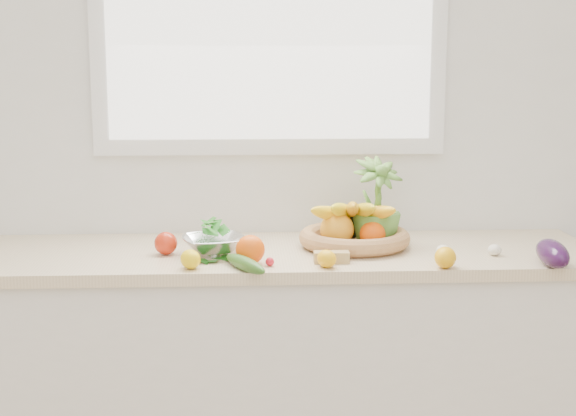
{
  "coord_description": "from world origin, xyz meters",
  "views": [
    {
      "loc": [
        -0.09,
        -0.75,
        1.53
      ],
      "look_at": [
        0.05,
        1.93,
        1.05
      ],
      "focal_mm": 50.0,
      "sensor_mm": 36.0,
      "label": 1
    }
  ],
  "objects": [
    {
      "name": "countertop",
      "position": [
        0.0,
        1.95,
        0.88
      ],
      "size": [
        2.24,
        0.62,
        0.04
      ],
      "primitive_type": "cube",
      "color": "beige",
      "rests_on": "counter_cabinet"
    },
    {
      "name": "potted_herb",
      "position": [
        0.36,
        2.0,
        1.05
      ],
      "size": [
        0.24,
        0.24,
        0.32
      ],
      "primitive_type": "imported",
      "rotation": [
        0.0,
        0.0,
        0.42
      ],
      "color": "#5B9335",
      "rests_on": "countertop"
    },
    {
      "name": "lemon_a",
      "position": [
        -0.27,
        1.7,
        0.93
      ],
      "size": [
        0.09,
        0.1,
        0.06
      ],
      "primitive_type": "ellipsoid",
      "rotation": [
        0.0,
        0.0,
        0.46
      ],
      "color": "yellow",
      "rests_on": "countertop"
    },
    {
      "name": "garlic_b",
      "position": [
        0.26,
        1.9,
        0.92
      ],
      "size": [
        0.06,
        0.06,
        0.04
      ],
      "primitive_type": "ellipsoid",
      "rotation": [
        0.0,
        0.0,
        -0.33
      ],
      "color": "white",
      "rests_on": "countertop"
    },
    {
      "name": "colander_with_spinach",
      "position": [
        -0.2,
        1.88,
        0.96
      ],
      "size": [
        0.25,
        0.25,
        0.11
      ],
      "color": "silver",
      "rests_on": "countertop"
    },
    {
      "name": "eggplant",
      "position": [
        0.87,
        1.67,
        0.94
      ],
      "size": [
        0.09,
        0.22,
        0.09
      ],
      "primitive_type": "ellipsoid",
      "rotation": [
        0.0,
        0.0,
        -0.03
      ],
      "color": "#2B0E33",
      "rests_on": "countertop"
    },
    {
      "name": "ginger",
      "position": [
        0.18,
        1.76,
        0.92
      ],
      "size": [
        0.11,
        0.05,
        0.04
      ],
      "primitive_type": "cube",
      "rotation": [
        0.0,
        0.0,
        -0.01
      ],
      "color": "tan",
      "rests_on": "countertop"
    },
    {
      "name": "garlic_a",
      "position": [
        0.74,
        1.83,
        0.92
      ],
      "size": [
        0.05,
        0.05,
        0.04
      ],
      "primitive_type": "ellipsoid",
      "rotation": [
        0.0,
        0.0,
        -0.1
      ],
      "color": "white",
      "rests_on": "countertop"
    },
    {
      "name": "orange_loose",
      "position": [
        -0.08,
        1.76,
        0.95
      ],
      "size": [
        0.1,
        0.1,
        0.09
      ],
      "primitive_type": "sphere",
      "rotation": [
        0.0,
        0.0,
        0.1
      ],
      "color": "#EF5107",
      "rests_on": "countertop"
    },
    {
      "name": "counter_cabinet",
      "position": [
        0.0,
        1.95,
        0.43
      ],
      "size": [
        2.2,
        0.58,
        0.86
      ],
      "primitive_type": "cube",
      "color": "silver",
      "rests_on": "ground"
    },
    {
      "name": "lemon_b",
      "position": [
        0.53,
        1.67,
        0.93
      ],
      "size": [
        0.09,
        0.1,
        0.07
      ],
      "primitive_type": "ellipsoid",
      "rotation": [
        0.0,
        0.0,
        -0.26
      ],
      "color": "#F9AC0D",
      "rests_on": "countertop"
    },
    {
      "name": "radish",
      "position": [
        -0.02,
        1.72,
        0.91
      ],
      "size": [
        0.03,
        0.03,
        0.03
      ],
      "primitive_type": "sphere",
      "rotation": [
        0.0,
        0.0,
        0.08
      ],
      "color": "red",
      "rests_on": "countertop"
    },
    {
      "name": "window_pane",
      "position": [
        0.0,
        2.21,
        1.75
      ],
      "size": [
        1.18,
        0.01,
        0.98
      ],
      "primitive_type": "cube",
      "color": "white",
      "rests_on": "window_frame"
    },
    {
      "name": "back_wall",
      "position": [
        0.0,
        2.25,
        1.35
      ],
      "size": [
        4.5,
        0.02,
        2.7
      ],
      "primitive_type": "cube",
      "color": "white",
      "rests_on": "ground"
    },
    {
      "name": "apple",
      "position": [
        -0.36,
        1.9,
        0.94
      ],
      "size": [
        0.09,
        0.09,
        0.08
      ],
      "primitive_type": "sphere",
      "rotation": [
        0.0,
        0.0,
        -0.17
      ],
      "color": "red",
      "rests_on": "countertop"
    },
    {
      "name": "garlic_c",
      "position": [
        0.56,
        1.82,
        0.92
      ],
      "size": [
        0.06,
        0.06,
        0.04
      ],
      "primitive_type": "ellipsoid",
      "rotation": [
        0.0,
        0.0,
        0.35
      ],
      "color": "white",
      "rests_on": "countertop"
    },
    {
      "name": "fruit_basket",
      "position": [
        0.28,
        1.98,
        0.95
      ],
      "size": [
        0.43,
        0.43,
        0.19
      ],
      "color": "#AF754D",
      "rests_on": "countertop"
    },
    {
      "name": "window_frame",
      "position": [
        0.0,
        2.23,
        1.75
      ],
      "size": [
        1.3,
        0.03,
        1.1
      ],
      "primitive_type": "cube",
      "color": "white",
      "rests_on": "back_wall"
    },
    {
      "name": "cucumber",
      "position": [
        -0.1,
        1.67,
        0.92
      ],
      "size": [
        0.15,
        0.23,
        0.04
      ],
      "primitive_type": "ellipsoid",
      "rotation": [
        0.0,
        0.0,
        0.5
      ],
      "color": "#2E5C1B",
      "rests_on": "countertop"
    },
    {
      "name": "lemon_c",
      "position": [
        0.16,
        1.7,
        0.93
      ],
      "size": [
        0.08,
        0.09,
        0.06
      ],
      "primitive_type": "ellipsoid",
      "rotation": [
        0.0,
        0.0,
        0.48
      ],
      "color": "#FFB30D",
      "rests_on": "countertop"
    }
  ]
}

